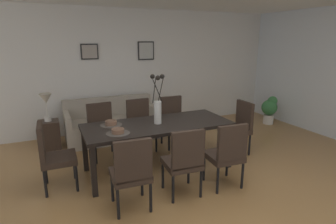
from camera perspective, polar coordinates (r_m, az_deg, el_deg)
name	(u,v)px	position (r m, az deg, el deg)	size (l,w,h in m)	color
ground_plane	(200,199)	(3.69, 6.62, -17.45)	(9.00, 9.00, 0.00)	#A87A47
back_wall_panel	(126,71)	(6.17, -8.63, 8.45)	(9.00, 0.10, 2.60)	silver
dining_table	(158,128)	(4.17, -2.11, -3.28)	(2.20, 0.91, 0.74)	black
dining_chair_near_left	(131,171)	(3.25, -7.56, -11.91)	(0.46, 0.46, 0.92)	#33261E
dining_chair_near_right	(102,128)	(4.81, -13.52, -3.19)	(0.47, 0.47, 0.92)	#33261E
dining_chair_far_left	(184,159)	(3.51, 3.34, -9.68)	(0.47, 0.47, 0.92)	#33261E
dining_chair_far_right	(140,122)	(5.01, -5.75, -2.14)	(0.47, 0.47, 0.92)	#33261E
dining_chair_mid_left	(227,152)	(3.78, 12.09, -8.13)	(0.47, 0.47, 0.92)	#33261E
dining_chair_mid_right	(173,119)	(5.21, 1.05, -1.38)	(0.46, 0.46, 0.92)	#33261E
dining_chair_head_west	(52,153)	(3.97, -22.85, -7.91)	(0.45, 0.45, 0.92)	#33261E
dining_chair_head_east	(239,125)	(4.99, 14.40, -2.62)	(0.45, 0.45, 0.92)	#33261E
centerpiece_vase	(158,105)	(4.08, -2.15, 1.44)	(0.21, 0.23, 0.73)	silver
placemat_near_left	(118,133)	(3.77, -10.30, -4.34)	(0.32, 0.32, 0.01)	#4C4742
bowl_near_left	(118,131)	(3.76, -10.33, -3.81)	(0.17, 0.17, 0.07)	brown
placemat_near_right	(111,125)	(4.15, -11.68, -2.62)	(0.32, 0.32, 0.01)	#4C4742
bowl_near_right	(111,122)	(4.14, -11.71, -2.13)	(0.17, 0.17, 0.07)	brown
sofa	(112,125)	(5.74, -11.43, -2.58)	(1.82, 0.84, 0.80)	#A89E8E
side_table	(50,135)	(5.56, -23.25, -4.30)	(0.36, 0.36, 0.52)	#33261E
table_lamp	(46,101)	(5.40, -23.93, 2.07)	(0.22, 0.22, 0.51)	beige
framed_picture_left	(90,52)	(5.92, -15.92, 11.91)	(0.35, 0.03, 0.31)	black
framed_picture_center	(146,51)	(6.21, -4.57, 12.52)	(0.37, 0.03, 0.40)	black
potted_plant	(270,109)	(6.98, 20.27, 0.67)	(0.36, 0.36, 0.67)	silver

